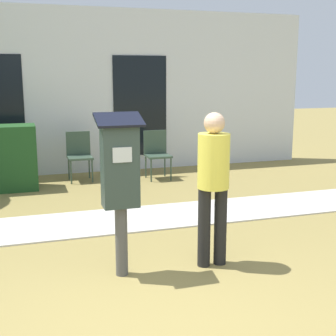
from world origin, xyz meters
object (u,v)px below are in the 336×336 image
Objects in this scene: parking_meter at (120,174)px; outdoor_chair_right at (157,150)px; person_standing at (213,177)px; outdoor_chair_middle at (79,152)px.

parking_meter reaches higher than outdoor_chair_right.
person_standing reaches higher than outdoor_chair_middle.
parking_meter is 4.38m from outdoor_chair_middle.
outdoor_chair_right is (1.56, 4.08, -0.49)m from parking_meter.
person_standing is 1.76× the size of outdoor_chair_middle.
outdoor_chair_middle is (-0.80, 4.39, -0.40)m from person_standing.
person_standing is at bearing -89.28° from outdoor_chair_right.
parking_meter is at bearing 163.53° from person_standing.
outdoor_chair_middle is (0.14, 4.35, -0.49)m from parking_meter.
outdoor_chair_right is at bearing 69.10° from parking_meter.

